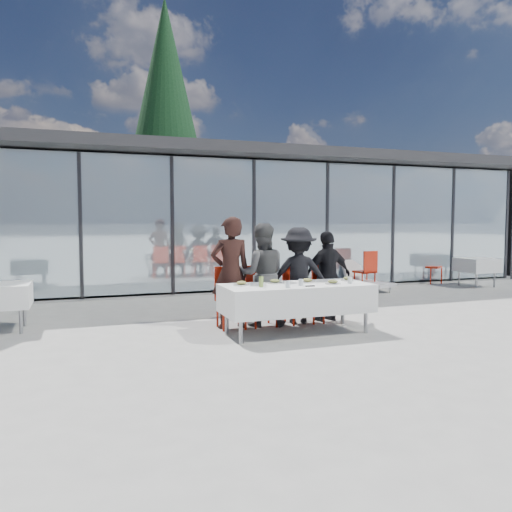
{
  "coord_description": "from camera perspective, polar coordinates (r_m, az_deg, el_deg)",
  "views": [
    {
      "loc": [
        -2.92,
        -7.16,
        1.7
      ],
      "look_at": [
        0.07,
        1.2,
        1.08
      ],
      "focal_mm": 35.0,
      "sensor_mm": 36.0,
      "label": 1
    }
  ],
  "objects": [
    {
      "name": "juice_bottle",
      "position": [
        7.24,
        0.59,
        -2.96
      ],
      "size": [
        0.06,
        0.06,
        0.15
      ],
      "primitive_type": "cylinder",
      "color": "#8EAD48",
      "rests_on": "dining_table"
    },
    {
      "name": "spare_chair_a",
      "position": [
        14.52,
        19.13,
        -0.83
      ],
      "size": [
        0.61,
        0.61,
        0.97
      ],
      "color": "red",
      "rests_on": "ground"
    },
    {
      "name": "dining_table",
      "position": [
        7.61,
        4.64,
        -4.82
      ],
      "size": [
        2.26,
        0.96,
        0.75
      ],
      "color": "white",
      "rests_on": "ground"
    },
    {
      "name": "spare_table_left",
      "position": [
        8.65,
        -27.16,
        -4.08
      ],
      "size": [
        0.86,
        0.86,
        0.74
      ],
      "color": "white",
      "rests_on": "ground"
    },
    {
      "name": "diner_chair_d",
      "position": [
        8.67,
        8.02,
        -3.76
      ],
      "size": [
        0.44,
        0.44,
        0.97
      ],
      "color": "red",
      "rests_on": "ground"
    },
    {
      "name": "diner_chair_a",
      "position": [
        8.02,
        -3.03,
        -4.36
      ],
      "size": [
        0.44,
        0.44,
        0.97
      ],
      "color": "red",
      "rests_on": "ground"
    },
    {
      "name": "diner_chair_b",
      "position": [
        8.18,
        0.5,
        -4.19
      ],
      "size": [
        0.44,
        0.44,
        0.97
      ],
      "color": "red",
      "rests_on": "ground"
    },
    {
      "name": "diner_a",
      "position": [
        7.92,
        -2.92,
        -1.92
      ],
      "size": [
        0.65,
        0.65,
        1.77
      ],
      "primitive_type": "imported",
      "rotation": [
        0.0,
        0.0,
        3.15
      ],
      "color": "black",
      "rests_on": "ground"
    },
    {
      "name": "drinking_glasses",
      "position": [
        7.43,
        6.6,
        -3.01
      ],
      "size": [
        1.17,
        0.22,
        0.1
      ],
      "color": "silver",
      "rests_on": "dining_table"
    },
    {
      "name": "spare_chair_b",
      "position": [
        12.59,
        12.6,
        -1.41
      ],
      "size": [
        0.51,
        0.51,
        0.97
      ],
      "color": "red",
      "rests_on": "ground"
    },
    {
      "name": "diner_d",
      "position": [
        8.59,
        8.2,
        -2.28
      ],
      "size": [
        1.01,
        1.01,
        1.54
      ],
      "primitive_type": "imported",
      "rotation": [
        0.0,
        0.0,
        3.26
      ],
      "color": "black",
      "rests_on": "ground"
    },
    {
      "name": "conifer_tree",
      "position": [
        20.89,
        -10.26,
        15.77
      ],
      "size": [
        4.0,
        4.0,
        10.5
      ],
      "color": "#382316",
      "rests_on": "ground"
    },
    {
      "name": "plate_d",
      "position": [
        8.13,
        10.47,
        -2.6
      ],
      "size": [
        0.24,
        0.24,
        0.07
      ],
      "color": "silver",
      "rests_on": "dining_table"
    },
    {
      "name": "plate_extra",
      "position": [
        7.66,
        8.77,
        -2.99
      ],
      "size": [
        0.24,
        0.24,
        0.07
      ],
      "color": "silver",
      "rests_on": "dining_table"
    },
    {
      "name": "plate_b",
      "position": [
        7.65,
        2.18,
        -2.95
      ],
      "size": [
        0.24,
        0.24,
        0.07
      ],
      "color": "silver",
      "rests_on": "dining_table"
    },
    {
      "name": "treeline",
      "position": [
        35.17,
        -18.28,
        4.61
      ],
      "size": [
        62.5,
        2.0,
        4.4
      ],
      "color": "black",
      "rests_on": "ground"
    },
    {
      "name": "diner_chair_c",
      "position": [
        8.43,
        4.72,
        -3.96
      ],
      "size": [
        0.44,
        0.44,
        0.97
      ],
      "color": "red",
      "rests_on": "ground"
    },
    {
      "name": "spare_table_right",
      "position": [
        14.23,
        23.93,
        -0.97
      ],
      "size": [
        0.86,
        0.86,
        0.74
      ],
      "color": "white",
      "rests_on": "ground"
    },
    {
      "name": "plate_c",
      "position": [
        7.8,
        5.92,
        -2.84
      ],
      "size": [
        0.24,
        0.24,
        0.07
      ],
      "color": "silver",
      "rests_on": "dining_table"
    },
    {
      "name": "ground",
      "position": [
        7.92,
        2.45,
        -8.43
      ],
      "size": [
        90.0,
        90.0,
        0.0
      ],
      "primitive_type": "plane",
      "color": "#9C9A94",
      "rests_on": "ground"
    },
    {
      "name": "lounger",
      "position": [
        12.71,
        12.19,
        -2.61
      ],
      "size": [
        0.9,
        1.44,
        0.72
      ],
      "color": "silver",
      "rests_on": "ground"
    },
    {
      "name": "folded_eyeglasses",
      "position": [
        7.34,
        6.21,
        -3.43
      ],
      "size": [
        0.14,
        0.03,
        0.01
      ],
      "primitive_type": "cube",
      "color": "black",
      "rests_on": "dining_table"
    },
    {
      "name": "plate_a",
      "position": [
        7.41,
        -1.68,
        -3.18
      ],
      "size": [
        0.24,
        0.24,
        0.07
      ],
      "color": "silver",
      "rests_on": "dining_table"
    },
    {
      "name": "diner_c",
      "position": [
        8.35,
        4.89,
        -2.21
      ],
      "size": [
        1.31,
        1.31,
        1.6
      ],
      "primitive_type": "imported",
      "rotation": [
        0.0,
        0.0,
        2.82
      ],
      "color": "black",
      "rests_on": "ground"
    },
    {
      "name": "pavilion",
      "position": [
        16.1,
        -1.91,
        5.57
      ],
      "size": [
        14.8,
        8.8,
        3.44
      ],
      "color": "gray",
      "rests_on": "ground"
    },
    {
      "name": "diner_b",
      "position": [
        8.1,
        0.64,
        -2.15
      ],
      "size": [
        0.99,
        0.99,
        1.67
      ],
      "primitive_type": "imported",
      "rotation": [
        0.0,
        0.0,
        2.89
      ],
      "color": "#4F4F4F",
      "rests_on": "ground"
    }
  ]
}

